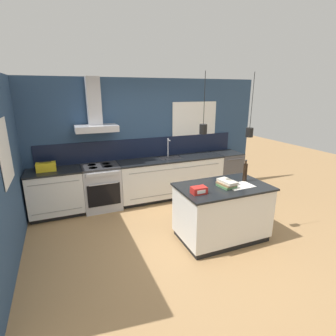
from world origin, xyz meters
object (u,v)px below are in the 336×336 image
Objects in this scene: oven_range at (102,187)px; dishwasher at (226,170)px; bottle_on_island at (245,172)px; book_stack at (227,183)px; red_supply_box at (199,190)px; yellow_toolbox at (46,167)px.

dishwasher is at bearing 0.08° from oven_range.
oven_range is 2.52× the size of bottle_on_island.
book_stack is at bearing -124.98° from dishwasher.
oven_range is 2.38m from red_supply_box.
yellow_toolbox is at bearing 180.00° from dishwasher.
dishwasher is 4.02m from yellow_toolbox.
book_stack is 3.27m from yellow_toolbox.
yellow_toolbox is (-3.99, 0.00, 0.54)m from dishwasher.
book_stack is (1.64, -1.97, 0.51)m from oven_range.
oven_range is 4.15× the size of red_supply_box.
bottle_on_island is (2.06, -1.86, 0.61)m from oven_range.
bottle_on_island reaches higher than red_supply_box.
dishwasher is at bearing 55.02° from book_stack.
oven_range is 2.84m from bottle_on_island.
bottle_on_island is 0.98m from red_supply_box.
yellow_toolbox is (-3.03, 1.86, -0.07)m from bottle_on_island.
red_supply_box is 2.92m from yellow_toolbox.
yellow_toolbox is at bearing 135.37° from red_supply_box.
dishwasher is 2.74× the size of book_stack.
oven_range is 3.02m from dishwasher.
dishwasher is 2.68× the size of yellow_toolbox.
red_supply_box is (-0.96, -0.19, -0.10)m from bottle_on_island.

